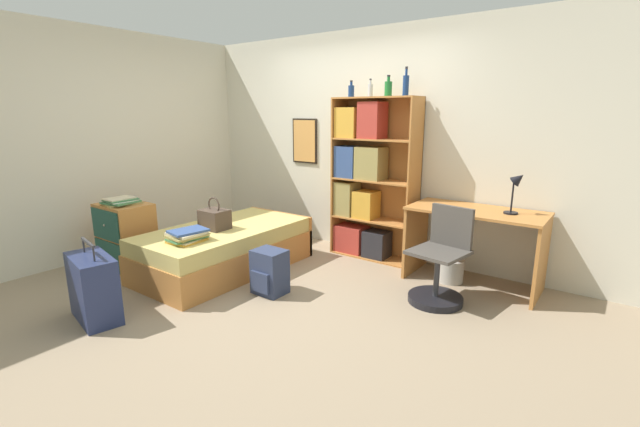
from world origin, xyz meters
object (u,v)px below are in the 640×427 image
handbag (215,219)px  desk_lamp (517,185)px  bottle_brown (370,90)px  backpack (269,272)px  dresser (126,236)px  waste_bin (451,270)px  bookcase (364,182)px  book_stack_on_bed (187,236)px  bottle_clear (388,88)px  bottle_green (351,91)px  desk_chair (439,272)px  suitcase (94,288)px  bottle_blue (406,85)px  desk (475,233)px  magazine_pile_on_dresser (121,201)px  bed (226,248)px

handbag → desk_lamp: 2.97m
bottle_brown → backpack: (-0.16, -1.53, -1.70)m
dresser → bottle_brown: 3.12m
handbag → waste_bin: handbag is taller
bookcase → backpack: 1.64m
book_stack_on_bed → bottle_clear: (1.10, 1.87, 1.39)m
bottle_green → waste_bin: 2.25m
bottle_green → bottle_brown: bearing=7.3°
desk_lamp → waste_bin: bearing=-171.5°
desk_lamp → desk_chair: 1.06m
suitcase → waste_bin: 3.27m
bookcase → bottle_blue: (0.47, 0.01, 1.06)m
bottle_blue → desk_lamp: bottle_blue is taller
suitcase → backpack: suitcase is taller
bottle_clear → desk: bottle_clear is taller
suitcase → dresser: (-0.92, 0.82, 0.09)m
dresser → bottle_brown: (1.88, 1.94, 1.55)m
book_stack_on_bed → suitcase: size_ratio=0.58×
bottle_clear → bottle_blue: bearing=-1.1°
bottle_blue → bottle_green: bearing=-179.9°
bottle_brown → desk_lamp: size_ratio=0.48×
magazine_pile_on_dresser → desk: size_ratio=0.30×
suitcase → backpack: 1.47m
bed → magazine_pile_on_dresser: bearing=-144.7°
desk → desk_lamp: bearing=2.8°
waste_bin → desk_chair: bearing=-82.1°
book_stack_on_bed → bottle_green: (0.63, 1.86, 1.38)m
bookcase → bottle_blue: bottle_blue is taller
bookcase → desk: size_ratio=1.46×
bottle_brown → desk_chair: bottle_brown is taller
bottle_blue → suitcase: bearing=-117.0°
suitcase → desk_lamp: bearing=45.1°
bottle_clear → desk_chair: bearing=-37.2°
bookcase → suitcase: bearing=-108.9°
backpack → magazine_pile_on_dresser: bearing=-165.8°
dresser → desk: bearing=29.0°
bottle_clear → dresser: bearing=-137.8°
book_stack_on_bed → bed: bearing=101.4°
desk_chair → desk_lamp: bearing=52.8°
magazine_pile_on_dresser → bookcase: (1.84, 1.92, 0.14)m
bottle_clear → desk_chair: size_ratio=0.26×
suitcase → bottle_green: bottle_green is taller
suitcase → desk_lamp: (2.60, 2.60, 0.75)m
book_stack_on_bed → magazine_pile_on_dresser: size_ratio=1.02×
bookcase → bottle_brown: bearing=55.6°
handbag → backpack: handbag is taller
bed → desk: 2.58m
handbag → bottle_clear: (1.24, 1.41, 1.34)m
desk_lamp → magazine_pile_on_dresser: bearing=-152.8°
magazine_pile_on_dresser → bottle_clear: size_ratio=1.72×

